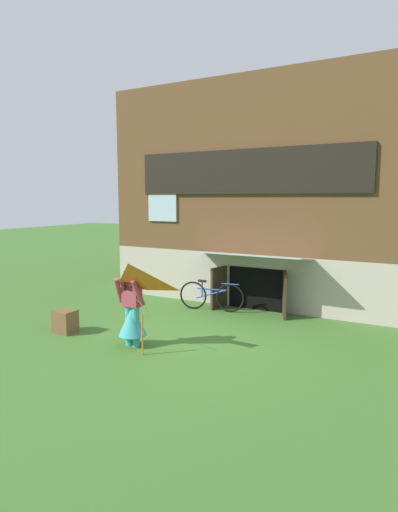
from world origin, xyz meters
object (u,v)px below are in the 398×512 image
person (132,313)px  bicycle_blue (211,296)px  wooden_crate (65,321)px  kite (129,289)px

person → bicycle_blue: (0.11, 3.00, -0.27)m
person → wooden_crate: 1.76m
wooden_crate → person: bearing=0.9°
person → wooden_crate: person is taller
person → wooden_crate: bearing=-158.9°
person → bicycle_blue: 3.01m
person → kite: 0.91m
kite → bicycle_blue: kite is taller
wooden_crate → kite: bearing=-14.3°
kite → bicycle_blue: 3.68m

